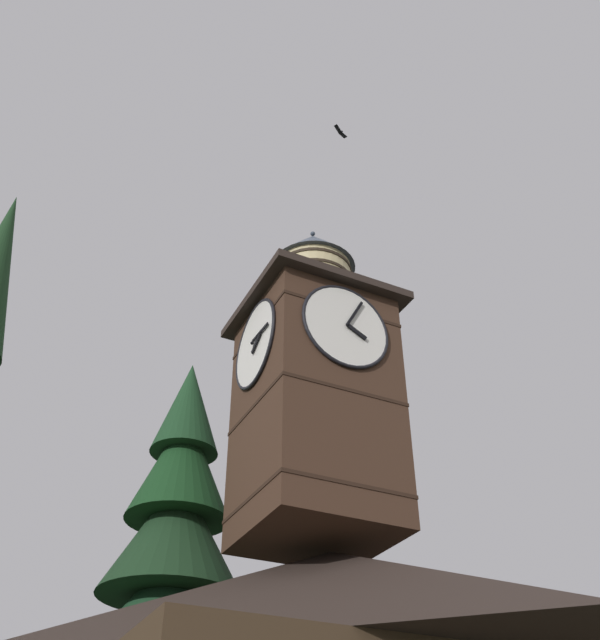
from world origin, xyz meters
The scene contains 2 objects.
clock_tower centered at (2.61, -1.77, 13.40)m, with size 4.42×4.42×10.61m.
flying_bird_high centered at (2.07, -0.50, 23.38)m, with size 0.67×0.45×0.14m.
Camera 1 is at (10.99, 14.38, 2.36)m, focal length 41.37 mm.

